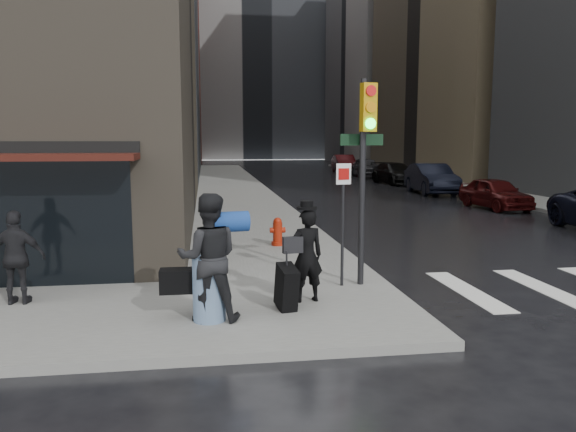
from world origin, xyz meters
The scene contains 16 objects.
ground centered at (0.00, 0.00, 0.00)m, with size 140.00×140.00×0.00m, color black.
sidewalk_left centered at (0.00, 27.00, 0.07)m, with size 4.00×50.00×0.15m, color slate.
sidewalk_right centered at (13.50, 27.00, 0.07)m, with size 3.00×50.00×0.15m, color slate.
bldg_left_far centered at (-13.00, 62.00, 13.00)m, with size 22.00×20.00×26.00m, color #55271D.
bldg_right_far centered at (26.00, 58.00, 12.50)m, with size 22.00×20.00×25.00m, color gray.
bldg_distant centered at (6.00, 78.00, 16.00)m, with size 40.00×12.00×32.00m, color gray.
man_overcoat centered at (0.05, 0.17, 0.90)m, with size 0.93×1.04×1.80m.
man_jeans centered at (-1.56, -0.53, 1.16)m, with size 1.43×0.77×2.00m.
man_greycoat centered at (-4.79, 0.84, 0.96)m, with size 0.97×0.45×1.62m.
traffic_light centered at (1.38, 1.18, 2.69)m, with size 0.98×0.51×3.94m.
fire_hydrant centered at (0.31, 5.50, 0.49)m, with size 0.41×0.33×0.75m.
parked_car_1 centered at (10.69, 13.21, 0.67)m, with size 1.58×3.94×1.34m, color #410D0D.
parked_car_2 centered at (10.62, 19.93, 0.82)m, with size 1.73×4.96×1.63m, color black.
parked_car_3 centered at (10.90, 26.66, 0.70)m, with size 1.96×4.83×1.40m, color black.
parked_car_4 centered at (10.88, 33.38, 0.76)m, with size 1.79×4.44×1.51m, color #3B3B40.
parked_car_5 centered at (10.79, 40.10, 0.78)m, with size 1.65×4.74×1.56m, color #3A0B0E.
Camera 1 is at (-1.57, -9.13, 2.97)m, focal length 35.00 mm.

